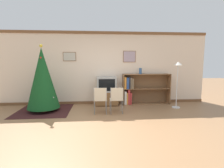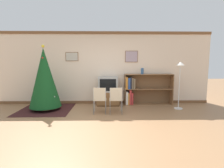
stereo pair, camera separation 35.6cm
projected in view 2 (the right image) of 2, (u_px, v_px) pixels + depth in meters
The scene contains 11 objects.
ground_plane at pixel (101, 126), 4.33m from camera, with size 24.00×24.00×0.00m, color #936B47.
wall_back at pixel (103, 68), 6.60m from camera, with size 8.03×0.11×2.70m.
area_rug at pixel (46, 109), 5.85m from camera, with size 1.69×1.66×0.01m.
christmas_tree at pixel (44, 78), 5.71m from camera, with size 1.02×1.02×2.13m.
tv_console at pixel (108, 98), 6.43m from camera, with size 0.82×0.51×0.51m.
television at pixel (108, 84), 6.36m from camera, with size 0.70×0.50×0.55m.
folding_chair_left at pixel (100, 99), 5.32m from camera, with size 0.40×0.40×0.82m.
folding_chair_right at pixel (116, 99), 5.33m from camera, with size 0.40×0.40×0.82m.
bookshelf at pixel (140, 90), 6.51m from camera, with size 1.77×0.36×1.14m.
vase at pixel (142, 71), 6.38m from camera, with size 0.10×0.10×0.22m.
standing_lamp at pixel (180, 73), 5.80m from camera, with size 0.28×0.28×1.59m.
Camera 2 is at (0.19, -4.17, 1.59)m, focal length 28.00 mm.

